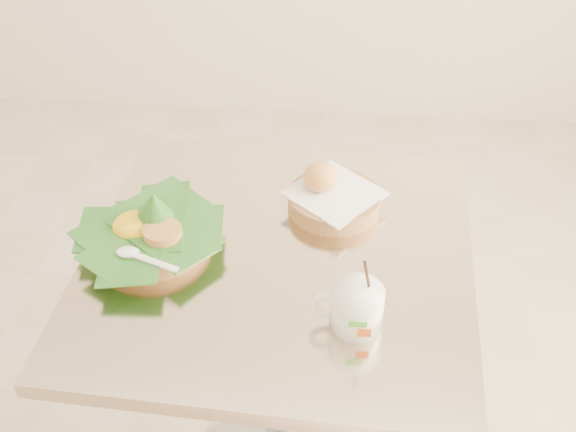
# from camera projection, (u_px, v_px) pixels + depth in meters

# --- Properties ---
(cafe_table) EXTENTS (0.74, 0.74, 0.75)m
(cafe_table) POSITION_uv_depth(u_px,v_px,m) (279.00, 336.00, 1.45)
(cafe_table) COLOR gray
(cafe_table) RESTS_ON floor
(rice_basket) EXTENTS (0.26, 0.26, 0.13)m
(rice_basket) POSITION_uv_depth(u_px,v_px,m) (151.00, 229.00, 1.31)
(rice_basket) COLOR #9D7243
(rice_basket) RESTS_ON cafe_table
(bread_basket) EXTENTS (0.21, 0.21, 0.09)m
(bread_basket) POSITION_uv_depth(u_px,v_px,m) (332.00, 197.00, 1.40)
(bread_basket) COLOR #9D7243
(bread_basket) RESTS_ON cafe_table
(coffee_mug) EXTENTS (0.12, 0.09, 0.15)m
(coffee_mug) POSITION_uv_depth(u_px,v_px,m) (355.00, 306.00, 1.15)
(coffee_mug) COLOR white
(coffee_mug) RESTS_ON cafe_table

